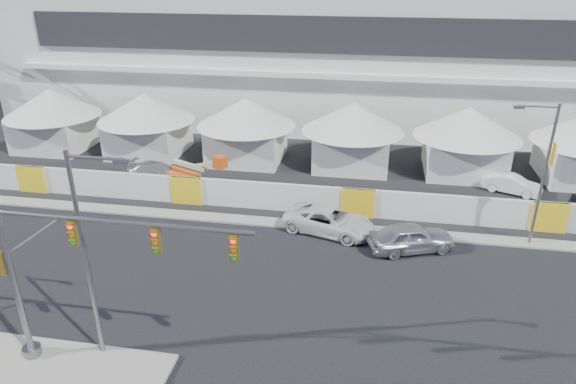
% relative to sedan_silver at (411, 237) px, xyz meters
% --- Properties ---
extents(ground, '(160.00, 160.00, 0.00)m').
position_rel_sedan_silver_xyz_m(ground, '(-9.34, -10.54, -0.86)').
color(ground, black).
rests_on(ground, ground).
extents(median_island, '(10.00, 5.00, 0.15)m').
position_rel_sedan_silver_xyz_m(median_island, '(-15.34, -13.54, -0.78)').
color(median_island, gray).
rests_on(median_island, ground).
extents(stadium, '(80.00, 24.80, 21.98)m').
position_rel_sedan_silver_xyz_m(stadium, '(-0.63, 30.96, 8.59)').
color(stadium, silver).
rests_on(stadium, ground).
extents(tent_row, '(53.40, 8.40, 5.40)m').
position_rel_sedan_silver_xyz_m(tent_row, '(-8.84, 13.46, 2.29)').
color(tent_row, silver).
rests_on(tent_row, ground).
extents(hoarding_fence, '(70.00, 0.25, 2.00)m').
position_rel_sedan_silver_xyz_m(hoarding_fence, '(-3.34, 3.96, 0.14)').
color(hoarding_fence, silver).
rests_on(hoarding_fence, ground).
extents(sedan_silver, '(3.64, 5.42, 1.71)m').
position_rel_sedan_silver_xyz_m(sedan_silver, '(0.00, 0.00, 0.00)').
color(sedan_silver, '#B9B9BE').
rests_on(sedan_silver, ground).
extents(pickup_curb, '(4.03, 6.21, 1.59)m').
position_rel_sedan_silver_xyz_m(pickup_curb, '(-5.01, 1.41, -0.06)').
color(pickup_curb, silver).
rests_on(pickup_curb, ground).
extents(lot_car_a, '(2.87, 4.34, 1.35)m').
position_rel_sedan_silver_xyz_m(lot_car_a, '(7.77, 9.78, -0.18)').
color(lot_car_a, white).
rests_on(lot_car_a, ground).
extents(lot_car_c, '(2.61, 5.13, 1.43)m').
position_rel_sedan_silver_xyz_m(lot_car_c, '(-19.05, 7.48, -0.14)').
color(lot_car_c, silver).
rests_on(lot_car_c, ground).
extents(traffic_mast, '(10.50, 0.77, 7.94)m').
position_rel_sedan_silver_xyz_m(traffic_mast, '(-14.50, -12.10, 3.69)').
color(traffic_mast, gray).
rests_on(traffic_mast, median_island).
extents(streetlight_median, '(2.58, 0.26, 9.31)m').
position_rel_sedan_silver_xyz_m(streetlight_median, '(-13.46, -11.34, 4.64)').
color(streetlight_median, slate).
rests_on(streetlight_median, median_island).
extents(streetlight_curb, '(2.59, 0.58, 8.73)m').
position_rel_sedan_silver_xyz_m(streetlight_curb, '(6.99, 1.96, 4.21)').
color(streetlight_curb, gray).
rests_on(streetlight_curb, ground).
extents(boom_lift, '(6.42, 2.58, 3.14)m').
position_rel_sedan_silver_xyz_m(boom_lift, '(-16.47, 7.17, -0.01)').
color(boom_lift, '#D65014').
rests_on(boom_lift, ground).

